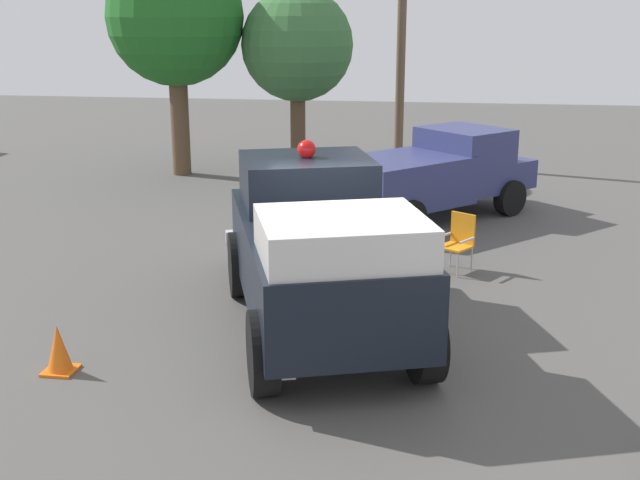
% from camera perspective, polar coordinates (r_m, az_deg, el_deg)
% --- Properties ---
extents(ground_plane, '(60.00, 60.00, 0.00)m').
position_cam_1_polar(ground_plane, '(11.19, 1.91, -7.49)').
color(ground_plane, '#514F4C').
extents(vintage_fire_truck, '(6.33, 3.98, 2.59)m').
position_cam_1_polar(vintage_fire_truck, '(11.46, -0.20, -0.52)').
color(vintage_fire_truck, black).
rests_on(vintage_fire_truck, ground).
extents(parked_pickup, '(4.69, 4.64, 1.90)m').
position_cam_1_polar(parked_pickup, '(17.85, 8.16, 4.68)').
color(parked_pickup, black).
rests_on(parked_pickup, ground).
extents(lawn_chair_by_car, '(0.68, 0.68, 1.02)m').
position_cam_1_polar(lawn_chair_by_car, '(14.33, 9.78, 0.13)').
color(lawn_chair_by_car, '#B7BABF').
rests_on(lawn_chair_by_car, ground).
extents(spectator_standing, '(0.60, 0.44, 1.68)m').
position_cam_1_polar(spectator_standing, '(16.39, 1.64, 3.73)').
color(spectator_standing, '#2D334C').
rests_on(spectator_standing, ground).
extents(oak_tree_left, '(3.02, 3.02, 5.02)m').
position_cam_1_polar(oak_tree_left, '(22.29, -1.61, 13.54)').
color(oak_tree_left, brown).
rests_on(oak_tree_left, ground).
extents(oak_tree_right, '(3.65, 3.65, 6.07)m').
position_cam_1_polar(oak_tree_right, '(22.49, -10.21, 15.17)').
color(oak_tree_right, brown).
rests_on(oak_tree_right, ground).
extents(utility_pole, '(1.07, 1.46, 7.75)m').
position_cam_1_polar(utility_pole, '(23.95, 5.80, 14.95)').
color(utility_pole, brown).
rests_on(utility_pole, ground).
extents(traffic_cone, '(0.40, 0.40, 0.64)m').
position_cam_1_polar(traffic_cone, '(10.83, -17.98, -7.37)').
color(traffic_cone, orange).
rests_on(traffic_cone, ground).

